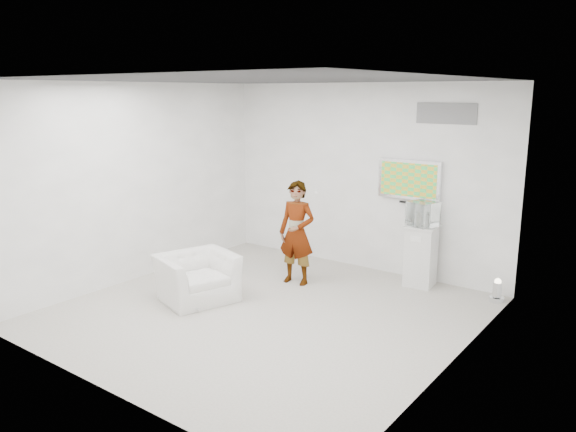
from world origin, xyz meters
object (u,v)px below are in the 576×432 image
Objects in this scene: tv at (409,179)px; pedestal at (421,256)px; person at (297,233)px; floor_uplight at (497,291)px; armchair at (197,277)px.

tv is 1.17m from pedestal.
person is 2.95m from floor_uplight.
pedestal is at bearing 179.79° from floor_uplight.
pedestal is 1.19m from floor_uplight.
tv reaches higher than armchair.
floor_uplight is (1.15, -0.00, -0.30)m from pedestal.
tv is 1.91m from person.
floor_uplight is (2.70, 1.01, -0.63)m from person.
tv reaches higher than person.
armchair is at bearing -124.14° from person.
floor_uplight is at bearing -9.48° from tv.
person is at bearing -8.00° from armchair.
pedestal reaches higher than armchair.
floor_uplight is (1.50, -0.25, -1.39)m from tv.
tv is 3.50m from armchair.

